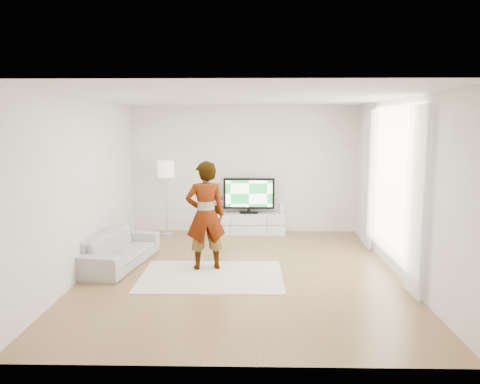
{
  "coord_description": "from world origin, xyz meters",
  "views": [
    {
      "loc": [
        0.13,
        -7.35,
        2.38
      ],
      "look_at": [
        -0.03,
        0.4,
        1.26
      ],
      "focal_mm": 35.0,
      "sensor_mm": 36.0,
      "label": 1
    }
  ],
  "objects_px": {
    "sofa": "(119,249)",
    "rug": "(212,276)",
    "player": "(206,215)",
    "floor_lamp": "(166,172)",
    "television": "(249,194)",
    "media_console": "(249,223)"
  },
  "relations": [
    {
      "from": "sofa",
      "to": "rug",
      "type": "bearing_deg",
      "value": -100.32
    },
    {
      "from": "player",
      "to": "floor_lamp",
      "type": "bearing_deg",
      "value": -78.43
    },
    {
      "from": "player",
      "to": "sofa",
      "type": "relative_size",
      "value": 0.93
    },
    {
      "from": "rug",
      "to": "player",
      "type": "xyz_separation_m",
      "value": [
        -0.12,
        0.4,
        0.9
      ]
    },
    {
      "from": "television",
      "to": "floor_lamp",
      "type": "bearing_deg",
      "value": -174.24
    },
    {
      "from": "sofa",
      "to": "television",
      "type": "bearing_deg",
      "value": -32.91
    },
    {
      "from": "television",
      "to": "sofa",
      "type": "height_order",
      "value": "television"
    },
    {
      "from": "player",
      "to": "television",
      "type": "bearing_deg",
      "value": -117.51
    },
    {
      "from": "media_console",
      "to": "sofa",
      "type": "xyz_separation_m",
      "value": [
        -2.2,
        -2.42,
        0.06
      ]
    },
    {
      "from": "media_console",
      "to": "rug",
      "type": "height_order",
      "value": "media_console"
    },
    {
      "from": "television",
      "to": "floor_lamp",
      "type": "height_order",
      "value": "floor_lamp"
    },
    {
      "from": "rug",
      "to": "player",
      "type": "distance_m",
      "value": 0.99
    },
    {
      "from": "television",
      "to": "rug",
      "type": "relative_size",
      "value": 0.5
    },
    {
      "from": "media_console",
      "to": "television",
      "type": "height_order",
      "value": "television"
    },
    {
      "from": "rug",
      "to": "player",
      "type": "relative_size",
      "value": 1.25
    },
    {
      "from": "floor_lamp",
      "to": "rug",
      "type": "bearing_deg",
      "value": -67.02
    },
    {
      "from": "player",
      "to": "sofa",
      "type": "distance_m",
      "value": 1.63
    },
    {
      "from": "player",
      "to": "floor_lamp",
      "type": "distance_m",
      "value": 2.71
    },
    {
      "from": "television",
      "to": "media_console",
      "type": "bearing_deg",
      "value": -90.0
    },
    {
      "from": "media_console",
      "to": "sofa",
      "type": "distance_m",
      "value": 3.27
    },
    {
      "from": "media_console",
      "to": "sofa",
      "type": "height_order",
      "value": "sofa"
    },
    {
      "from": "television",
      "to": "sofa",
      "type": "bearing_deg",
      "value": -131.96
    }
  ]
}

